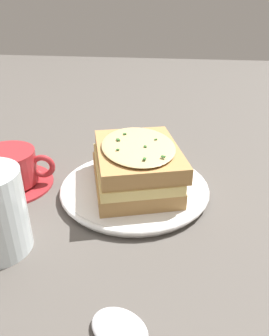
# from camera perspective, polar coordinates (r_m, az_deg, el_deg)

# --- Properties ---
(ground_plane) EXTENTS (2.40, 2.40, 0.00)m
(ground_plane) POSITION_cam_1_polar(r_m,az_deg,el_deg) (0.49, -1.57, -5.73)
(ground_plane) COLOR #514C47
(dinner_plate) EXTENTS (0.23, 0.23, 0.01)m
(dinner_plate) POSITION_cam_1_polar(r_m,az_deg,el_deg) (0.51, 0.00, -3.49)
(dinner_plate) COLOR white
(dinner_plate) RESTS_ON ground_plane
(sandwich) EXTENTS (0.18, 0.16, 0.07)m
(sandwich) POSITION_cam_1_polar(r_m,az_deg,el_deg) (0.49, 0.27, 0.54)
(sandwich) COLOR #B2844C
(sandwich) RESTS_ON dinner_plate
(teacup_with_saucer) EXTENTS (0.14, 0.14, 0.06)m
(teacup_with_saucer) POSITION_cam_1_polar(r_m,az_deg,el_deg) (0.55, -21.02, -0.41)
(teacup_with_saucer) COLOR #AD282D
(teacup_with_saucer) RESTS_ON ground_plane
(spoon) EXTENTS (0.10, 0.16, 0.01)m
(spoon) POSITION_cam_1_polar(r_m,az_deg,el_deg) (0.33, -1.13, -27.03)
(spoon) COLOR silver
(spoon) RESTS_ON ground_plane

